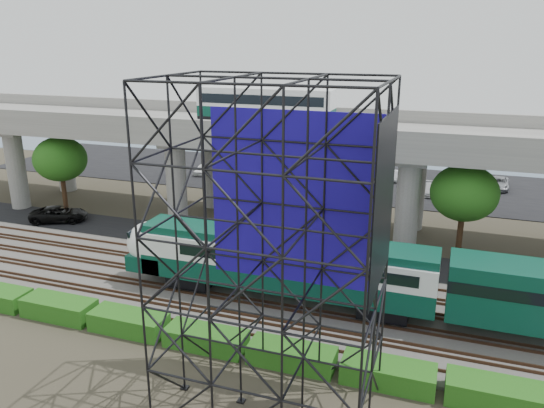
% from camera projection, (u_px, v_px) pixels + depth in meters
% --- Properties ---
extents(ground, '(140.00, 140.00, 0.00)m').
position_uv_depth(ground, '(222.00, 308.00, 33.77)').
color(ground, '#474233').
rests_on(ground, ground).
extents(ballast_bed, '(90.00, 12.00, 0.20)m').
position_uv_depth(ballast_bed, '(234.00, 293.00, 35.54)').
color(ballast_bed, slate).
rests_on(ballast_bed, ground).
extents(service_road, '(90.00, 5.00, 0.08)m').
position_uv_depth(service_road, '(276.00, 249.00, 43.22)').
color(service_road, black).
rests_on(service_road, ground).
extents(parking_lot, '(90.00, 18.00, 0.08)m').
position_uv_depth(parking_lot, '(338.00, 180.00, 64.38)').
color(parking_lot, black).
rests_on(parking_lot, ground).
extents(harbor_water, '(140.00, 40.00, 0.03)m').
position_uv_depth(harbor_water, '(369.00, 147.00, 84.20)').
color(harbor_water, '#455D71').
rests_on(harbor_water, ground).
extents(rail_tracks, '(90.00, 9.52, 0.16)m').
position_uv_depth(rail_tracks, '(234.00, 291.00, 35.49)').
color(rail_tracks, '#472D1E').
rests_on(rail_tracks, ballast_bed).
extents(commuter_train, '(29.30, 3.06, 4.30)m').
position_uv_depth(commuter_train, '(315.00, 266.00, 32.97)').
color(commuter_train, black).
rests_on(commuter_train, rail_tracks).
extents(overpass, '(80.00, 12.00, 12.40)m').
position_uv_depth(overpass, '(294.00, 138.00, 45.80)').
color(overpass, '#9E9B93').
rests_on(overpass, ground).
extents(scaffold_tower, '(9.36, 6.36, 15.00)m').
position_uv_depth(scaffold_tower, '(271.00, 260.00, 22.41)').
color(scaffold_tower, black).
rests_on(scaffold_tower, ground).
extents(hedge_strip, '(34.60, 1.80, 1.20)m').
position_uv_depth(hedge_strip, '(206.00, 338.00, 29.42)').
color(hedge_strip, '#1A5313').
rests_on(hedge_strip, ground).
extents(trees, '(40.94, 16.94, 7.69)m').
position_uv_depth(trees, '(247.00, 164.00, 48.15)').
color(trees, '#382314').
rests_on(trees, ground).
extents(suv, '(5.65, 4.27, 1.43)m').
position_uv_depth(suv, '(59.00, 214.00, 49.40)').
color(suv, black).
rests_on(suv, service_road).
extents(parked_cars, '(37.09, 9.75, 1.29)m').
position_uv_depth(parked_cars, '(347.00, 176.00, 63.58)').
color(parked_cars, white).
rests_on(parked_cars, parking_lot).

